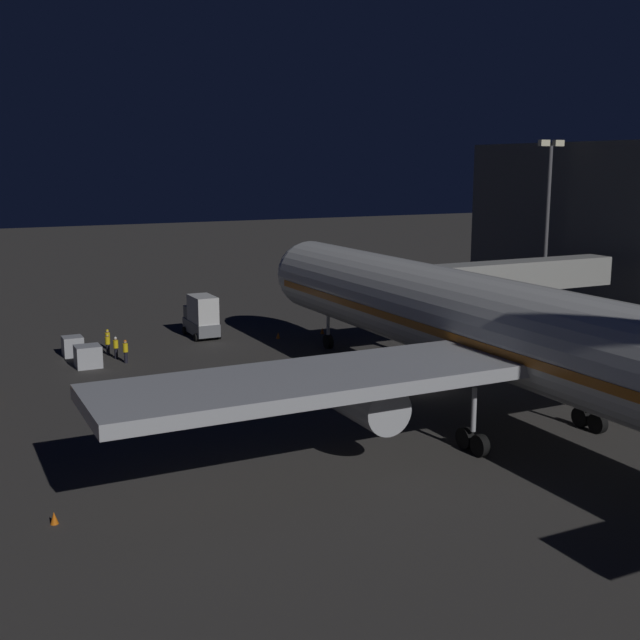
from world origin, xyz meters
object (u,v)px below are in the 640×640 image
object	(u,v)px
airliner_at_gate	(518,334)
ground_crew_by_belt_loader	(125,350)
traffic_cone_wingtip_svc_side	(54,518)
baggage_container_near_belt	(88,356)
jet_bridge	(486,278)
ops_van	(201,316)
baggage_container_mid_row	(73,346)
ground_crew_under_port_wing	(116,347)
apron_floodlight_mast	(547,216)
ground_crew_marshaller_fwd	(108,338)
traffic_cone_nose_port	(322,331)
ground_crew_near_nose_gear	(108,343)
traffic_cone_nose_starboard	(278,335)

from	to	relation	value
airliner_at_gate	ground_crew_by_belt_loader	xyz separation A→B (m)	(16.39, -26.37, -4.78)
ground_crew_by_belt_loader	traffic_cone_wingtip_svc_side	distance (m)	28.57
airliner_at_gate	baggage_container_near_belt	size ratio (longest dim) A/B	32.17
jet_bridge	ops_van	distance (m)	25.10
airliner_at_gate	baggage_container_mid_row	bearing A→B (deg)	-57.19
ground_crew_by_belt_loader	ground_crew_under_port_wing	world-z (taller)	ground_crew_by_belt_loader
traffic_cone_wingtip_svc_side	jet_bridge	bearing A→B (deg)	-153.16
apron_floodlight_mast	ground_crew_marshaller_fwd	distance (m)	43.51
traffic_cone_nose_port	apron_floodlight_mast	bearing A→B (deg)	172.72
traffic_cone_nose_port	ops_van	bearing A→B (deg)	-19.23
ground_crew_under_port_wing	traffic_cone_wingtip_svc_side	world-z (taller)	ground_crew_under_port_wing
jet_bridge	baggage_container_mid_row	size ratio (longest dim) A/B	14.03
baggage_container_near_belt	ground_crew_marshaller_fwd	world-z (taller)	ground_crew_marshaller_fwd
apron_floodlight_mast	ground_crew_near_nose_gear	distance (m)	43.69
airliner_at_gate	ground_crew_by_belt_loader	distance (m)	31.41
ops_van	ground_crew_by_belt_loader	distance (m)	10.55
apron_floodlight_mast	ops_van	size ratio (longest dim) A/B	3.63
ground_crew_under_port_wing	traffic_cone_nose_port	size ratio (longest dim) A/B	3.25
baggage_container_near_belt	traffic_cone_nose_starboard	xyz separation A→B (m)	(-17.06, -2.92, -0.57)
ops_van	baggage_container_mid_row	distance (m)	11.87
baggage_container_near_belt	ground_crew_by_belt_loader	distance (m)	2.88
baggage_container_mid_row	traffic_cone_nose_port	xyz separation A→B (m)	(-21.89, 1.30, -0.53)
traffic_cone_wingtip_svc_side	ground_crew_by_belt_loader	bearing A→B (deg)	-109.04
traffic_cone_nose_port	traffic_cone_nose_starboard	bearing A→B (deg)	0.00
ground_crew_near_nose_gear	ground_crew_by_belt_loader	size ratio (longest dim) A/B	0.95
traffic_cone_wingtip_svc_side	ground_crew_under_port_wing	bearing A→B (deg)	-107.28
baggage_container_mid_row	ground_crew_near_nose_gear	size ratio (longest dim) A/B	0.93
jet_bridge	apron_floodlight_mast	world-z (taller)	apron_floodlight_mast
airliner_at_gate	ground_crew_near_nose_gear	xyz separation A→B (m)	(17.06, -29.78, -4.83)
apron_floodlight_mast	traffic_cone_nose_starboard	world-z (taller)	apron_floodlight_mast
traffic_cone_wingtip_svc_side	airliner_at_gate	bearing A→B (deg)	-178.59
apron_floodlight_mast	traffic_cone_wingtip_svc_side	xyz separation A→B (m)	(51.20, 26.90, -9.93)
baggage_container_mid_row	traffic_cone_wingtip_svc_side	world-z (taller)	baggage_container_mid_row
ops_van	ground_crew_marshaller_fwd	xyz separation A→B (m)	(8.58, 1.17, -0.96)
ground_crew_under_port_wing	ground_crew_marshaller_fwd	bearing A→B (deg)	-91.44
apron_floodlight_mast	ground_crew_by_belt_loader	xyz separation A→B (m)	(41.89, -0.11, -9.18)
jet_bridge	baggage_container_near_belt	distance (m)	32.75
traffic_cone_nose_port	ground_crew_under_port_wing	bearing A→B (deg)	3.37
baggage_container_mid_row	airliner_at_gate	bearing A→B (deg)	122.81
baggage_container_mid_row	ground_crew_by_belt_loader	size ratio (longest dim) A/B	0.88
ground_crew_near_nose_gear	traffic_cone_wingtip_svc_side	bearing A→B (deg)	74.12
ground_crew_by_belt_loader	baggage_container_mid_row	bearing A→B (deg)	-51.65
traffic_cone_wingtip_svc_side	traffic_cone_nose_port	bearing A→B (deg)	-133.05
baggage_container_mid_row	traffic_cone_nose_port	bearing A→B (deg)	176.60
apron_floodlight_mast	baggage_container_near_belt	world-z (taller)	apron_floodlight_mast
apron_floodlight_mast	traffic_cone_nose_port	size ratio (longest dim) A/B	31.88
baggage_container_near_belt	traffic_cone_nose_port	distance (m)	21.67
jet_bridge	traffic_cone_nose_port	size ratio (longest dim) A/B	41.31
ground_crew_under_port_wing	traffic_cone_nose_port	distance (m)	19.00
baggage_container_near_belt	traffic_cone_wingtip_svc_side	xyz separation A→B (m)	(6.44, 26.95, -0.57)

